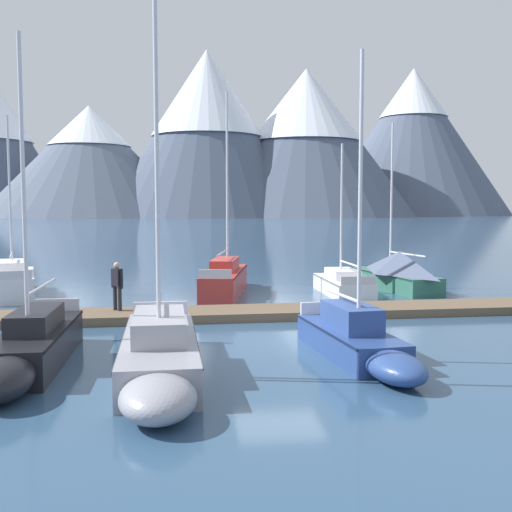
{
  "coord_description": "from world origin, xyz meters",
  "views": [
    {
      "loc": [
        -2.58,
        -17.21,
        3.97
      ],
      "look_at": [
        0.0,
        6.0,
        2.0
      ],
      "focal_mm": 42.75,
      "sensor_mm": 36.0,
      "label": 1
    }
  ],
  "objects_px": {
    "sailboat_mid_dock_port": "(159,354)",
    "sailboat_mid_dock_starboard": "(226,279)",
    "sailboat_outer_slip": "(340,283)",
    "sailboat_nearest_berth": "(12,281)",
    "sailboat_second_berth": "(32,346)",
    "sailboat_end_of_dock": "(394,271)",
    "person_on_dock": "(117,283)",
    "sailboat_far_berth": "(358,340)"
  },
  "relations": [
    {
      "from": "sailboat_mid_dock_starboard",
      "to": "sailboat_outer_slip",
      "type": "distance_m",
      "value": 5.16
    },
    {
      "from": "sailboat_far_berth",
      "to": "person_on_dock",
      "type": "bearing_deg",
      "value": 136.4
    },
    {
      "from": "sailboat_mid_dock_starboard",
      "to": "person_on_dock",
      "type": "bearing_deg",
      "value": -126.27
    },
    {
      "from": "sailboat_mid_dock_port",
      "to": "sailboat_mid_dock_starboard",
      "type": "bearing_deg",
      "value": 79.94
    },
    {
      "from": "sailboat_nearest_berth",
      "to": "sailboat_second_berth",
      "type": "xyz_separation_m",
      "value": [
        3.94,
        -12.67,
        -0.07
      ]
    },
    {
      "from": "sailboat_nearest_berth",
      "to": "sailboat_end_of_dock",
      "type": "height_order",
      "value": "sailboat_nearest_berth"
    },
    {
      "from": "sailboat_far_berth",
      "to": "sailboat_mid_dock_starboard",
      "type": "bearing_deg",
      "value": 102.37
    },
    {
      "from": "person_on_dock",
      "to": "sailboat_nearest_berth",
      "type": "bearing_deg",
      "value": 129.95
    },
    {
      "from": "sailboat_nearest_berth",
      "to": "sailboat_mid_dock_starboard",
      "type": "distance_m",
      "value": 9.39
    },
    {
      "from": "sailboat_mid_dock_port",
      "to": "sailboat_outer_slip",
      "type": "bearing_deg",
      "value": 59.57
    },
    {
      "from": "sailboat_mid_dock_port",
      "to": "sailboat_outer_slip",
      "type": "height_order",
      "value": "sailboat_mid_dock_port"
    },
    {
      "from": "sailboat_nearest_berth",
      "to": "sailboat_mid_dock_starboard",
      "type": "xyz_separation_m",
      "value": [
        9.36,
        -0.66,
        0.04
      ]
    },
    {
      "from": "sailboat_mid_dock_port",
      "to": "sailboat_end_of_dock",
      "type": "xyz_separation_m",
      "value": [
        10.32,
        13.82,
        0.3
      ]
    },
    {
      "from": "sailboat_far_berth",
      "to": "person_on_dock",
      "type": "xyz_separation_m",
      "value": [
        -6.75,
        6.43,
        0.74
      ]
    },
    {
      "from": "sailboat_second_berth",
      "to": "sailboat_far_berth",
      "type": "distance_m",
      "value": 8.07
    },
    {
      "from": "sailboat_mid_dock_port",
      "to": "sailboat_outer_slip",
      "type": "relative_size",
      "value": 1.35
    },
    {
      "from": "sailboat_second_berth",
      "to": "person_on_dock",
      "type": "height_order",
      "value": "sailboat_second_berth"
    },
    {
      "from": "sailboat_nearest_berth",
      "to": "sailboat_second_berth",
      "type": "distance_m",
      "value": 13.27
    },
    {
      "from": "sailboat_nearest_berth",
      "to": "sailboat_second_berth",
      "type": "relative_size",
      "value": 1.0
    },
    {
      "from": "sailboat_nearest_berth",
      "to": "sailboat_outer_slip",
      "type": "height_order",
      "value": "sailboat_nearest_berth"
    },
    {
      "from": "sailboat_nearest_berth",
      "to": "person_on_dock",
      "type": "height_order",
      "value": "sailboat_nearest_berth"
    },
    {
      "from": "sailboat_nearest_berth",
      "to": "sailboat_far_berth",
      "type": "bearing_deg",
      "value": -46.61
    },
    {
      "from": "sailboat_mid_dock_starboard",
      "to": "sailboat_outer_slip",
      "type": "xyz_separation_m",
      "value": [
        5.14,
        -0.4,
        -0.21
      ]
    },
    {
      "from": "sailboat_far_berth",
      "to": "sailboat_end_of_dock",
      "type": "distance_m",
      "value": 13.83
    },
    {
      "from": "sailboat_end_of_dock",
      "to": "sailboat_outer_slip",
      "type": "bearing_deg",
      "value": -158.71
    },
    {
      "from": "sailboat_nearest_berth",
      "to": "sailboat_second_berth",
      "type": "height_order",
      "value": "sailboat_second_berth"
    },
    {
      "from": "sailboat_nearest_berth",
      "to": "sailboat_outer_slip",
      "type": "xyz_separation_m",
      "value": [
        14.5,
        -1.06,
        -0.17
      ]
    },
    {
      "from": "sailboat_second_berth",
      "to": "person_on_dock",
      "type": "relative_size",
      "value": 4.67
    },
    {
      "from": "sailboat_outer_slip",
      "to": "sailboat_mid_dock_port",
      "type": "bearing_deg",
      "value": -120.43
    },
    {
      "from": "sailboat_second_berth",
      "to": "sailboat_end_of_dock",
      "type": "relative_size",
      "value": 1.01
    },
    {
      "from": "sailboat_nearest_berth",
      "to": "sailboat_end_of_dock",
      "type": "distance_m",
      "value": 17.36
    },
    {
      "from": "sailboat_outer_slip",
      "to": "sailboat_end_of_dock",
      "type": "distance_m",
      "value": 3.09
    },
    {
      "from": "sailboat_mid_dock_port",
      "to": "person_on_dock",
      "type": "height_order",
      "value": "sailboat_mid_dock_port"
    },
    {
      "from": "sailboat_mid_dock_port",
      "to": "sailboat_second_berth",
      "type": "bearing_deg",
      "value": 160.6
    },
    {
      "from": "sailboat_nearest_berth",
      "to": "sailboat_far_berth",
      "type": "height_order",
      "value": "sailboat_nearest_berth"
    },
    {
      "from": "sailboat_mid_dock_starboard",
      "to": "sailboat_end_of_dock",
      "type": "bearing_deg",
      "value": 5.08
    },
    {
      "from": "sailboat_far_berth",
      "to": "sailboat_end_of_dock",
      "type": "xyz_separation_m",
      "value": [
        5.35,
        12.75,
        0.34
      ]
    },
    {
      "from": "sailboat_outer_slip",
      "to": "sailboat_nearest_berth",
      "type": "bearing_deg",
      "value": 175.82
    },
    {
      "from": "sailboat_nearest_berth",
      "to": "sailboat_mid_dock_starboard",
      "type": "relative_size",
      "value": 0.88
    },
    {
      "from": "sailboat_mid_dock_port",
      "to": "sailboat_far_berth",
      "type": "relative_size",
      "value": 1.16
    },
    {
      "from": "sailboat_second_berth",
      "to": "sailboat_mid_dock_starboard",
      "type": "bearing_deg",
      "value": 65.69
    },
    {
      "from": "sailboat_nearest_berth",
      "to": "sailboat_end_of_dock",
      "type": "relative_size",
      "value": 1.01
    }
  ]
}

